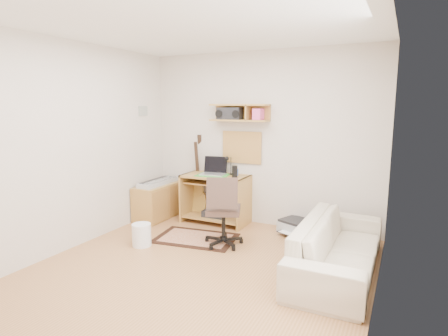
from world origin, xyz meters
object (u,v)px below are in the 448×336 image
at_px(task_chair, 224,210).
at_px(cabinet, 159,201).
at_px(desk, 216,199).
at_px(printer, 298,228).
at_px(sofa, 339,238).

height_order(task_chair, cabinet, task_chair).
bearing_deg(task_chair, cabinet, 135.74).
relative_size(task_chair, cabinet, 1.05).
xyz_separation_m(desk, printer, (1.29, 0.06, -0.29)).
height_order(desk, sofa, sofa).
relative_size(cabinet, sofa, 0.46).
bearing_deg(sofa, printer, 35.04).
height_order(desk, printer, desk).
distance_m(task_chair, cabinet, 1.63).
distance_m(desk, printer, 1.33).
bearing_deg(cabinet, desk, 10.39).
relative_size(desk, cabinet, 1.11).
bearing_deg(printer, desk, -154.37).
xyz_separation_m(task_chair, printer, (0.76, 0.86, -0.39)).
xyz_separation_m(cabinet, sofa, (2.96, -0.78, 0.11)).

